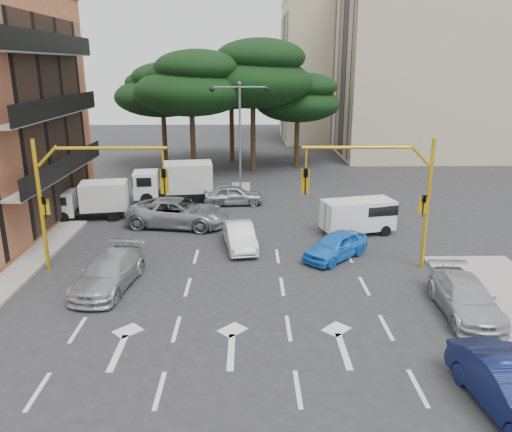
{
  "coord_description": "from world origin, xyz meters",
  "views": [
    {
      "loc": [
        0.6,
        -19.35,
        9.01
      ],
      "look_at": [
        0.97,
        5.05,
        1.6
      ],
      "focal_mm": 35.0,
      "sensor_mm": 36.0,
      "label": 1
    }
  ],
  "objects": [
    {
      "name": "pine_center",
      "position": [
        1.06,
        23.96,
        8.3
      ],
      "size": [
        9.98,
        9.98,
        11.16
      ],
      "color": "#382616",
      "rests_on": "ground"
    },
    {
      "name": "car_silver_cross_a",
      "position": [
        -3.49,
        8.39,
        0.81
      ],
      "size": [
        6.21,
        3.69,
        1.62
      ],
      "primitive_type": "imported",
      "rotation": [
        0.0,
        0.0,
        1.39
      ],
      "color": "#919399",
      "rests_on": "ground"
    },
    {
      "name": "car_navy_parked",
      "position": [
        7.6,
        -8.1,
        0.73
      ],
      "size": [
        2.02,
        4.58,
        1.46
      ],
      "primitive_type": "imported",
      "rotation": [
        0.0,
        0.0,
        0.11
      ],
      "color": "#0C143E",
      "rests_on": "ground"
    },
    {
      "name": "van_white",
      "position": [
        6.64,
        6.94,
        0.97
      ],
      "size": [
        4.19,
        2.64,
        1.94
      ],
      "primitive_type": null,
      "rotation": [
        0.0,
        0.0,
        -1.33
      ],
      "color": "white",
      "rests_on": "ground"
    },
    {
      "name": "pine_back",
      "position": [
        -0.94,
        28.96,
        7.6
      ],
      "size": [
        9.15,
        9.15,
        10.23
      ],
      "color": "#382616",
      "rests_on": "ground"
    },
    {
      "name": "signal_mast_right",
      "position": [
        6.8,
        1.99,
        3.88
      ],
      "size": [
        5.79,
        0.37,
        6.0
      ],
      "color": "gold",
      "rests_on": "ground"
    },
    {
      "name": "street_lamp_center",
      "position": [
        0.0,
        16.0,
        5.43
      ],
      "size": [
        4.16,
        0.36,
        7.77
      ],
      "color": "slate",
      "rests_on": "median_strip"
    },
    {
      "name": "median_strip",
      "position": [
        0.0,
        16.0,
        0.07
      ],
      "size": [
        1.4,
        6.0,
        0.15
      ],
      "primitive_type": "cube",
      "color": "gray",
      "rests_on": "ground"
    },
    {
      "name": "car_silver_wagon",
      "position": [
        -5.28,
        0.04,
        0.7
      ],
      "size": [
        2.56,
        5.01,
        1.39
      ],
      "primitive_type": "imported",
      "rotation": [
        0.0,
        0.0,
        -0.13
      ],
      "color": "#A3A5AB",
      "rests_on": "ground"
    },
    {
      "name": "car_silver_cross_b",
      "position": [
        -0.42,
        13.0,
        0.68
      ],
      "size": [
        4.12,
        1.93,
        1.36
      ],
      "primitive_type": "imported",
      "rotation": [
        0.0,
        0.0,
        1.65
      ],
      "color": "#95969C",
      "rests_on": "ground"
    },
    {
      "name": "apartment_beige_far",
      "position": [
        12.95,
        44.0,
        8.35
      ],
      "size": [
        16.2,
        12.15,
        16.7
      ],
      "color": "#C1B991",
      "rests_on": "ground"
    },
    {
      "name": "car_white_hatch",
      "position": [
        0.14,
        4.68,
        0.64
      ],
      "size": [
        1.94,
        4.06,
        1.28
      ],
      "primitive_type": "imported",
      "rotation": [
        0.0,
        0.0,
        0.15
      ],
      "color": "silver",
      "rests_on": "ground"
    },
    {
      "name": "box_truck_b",
      "position": [
        -4.5,
        14.03,
        1.33
      ],
      "size": [
        5.63,
        2.93,
        2.65
      ],
      "primitive_type": null,
      "rotation": [
        0.0,
        0.0,
        1.7
      ],
      "color": "white",
      "rests_on": "ground"
    },
    {
      "name": "box_truck_a",
      "position": [
        -9.0,
        10.0,
        1.12
      ],
      "size": [
        4.8,
        2.65,
        2.24
      ],
      "primitive_type": null,
      "rotation": [
        0.0,
        0.0,
        1.74
      ],
      "color": "silver",
      "rests_on": "ground"
    },
    {
      "name": "pine_right",
      "position": [
        5.06,
        25.96,
        6.22
      ],
      "size": [
        7.49,
        7.49,
        8.37
      ],
      "color": "#382616",
      "rests_on": "ground"
    },
    {
      "name": "pine_left_far",
      "position": [
        -6.94,
        25.96,
        6.91
      ],
      "size": [
        8.32,
        8.32,
        9.3
      ],
      "color": "#382616",
      "rests_on": "ground"
    },
    {
      "name": "pine_left_near",
      "position": [
        -3.94,
        21.96,
        7.6
      ],
      "size": [
        9.15,
        9.15,
        10.23
      ],
      "color": "#382616",
      "rests_on": "ground"
    },
    {
      "name": "ground",
      "position": [
        0.0,
        0.0,
        0.0
      ],
      "size": [
        120.0,
        120.0,
        0.0
      ],
      "primitive_type": "plane",
      "color": "#28282B",
      "rests_on": "ground"
    },
    {
      "name": "signal_mast_left",
      "position": [
        -6.8,
        1.99,
        3.88
      ],
      "size": [
        5.79,
        0.37,
        6.0
      ],
      "color": "gold",
      "rests_on": "ground"
    },
    {
      "name": "car_blue_compact",
      "position": [
        4.8,
        3.2,
        0.65
      ],
      "size": [
        3.77,
        3.77,
        1.3
      ],
      "primitive_type": "imported",
      "rotation": [
        0.0,
        0.0,
        -0.79
      ],
      "color": "blue",
      "rests_on": "ground"
    },
    {
      "name": "car_silver_parked",
      "position": [
        8.7,
        -2.51,
        0.67
      ],
      "size": [
        2.1,
        4.68,
        1.33
      ],
      "primitive_type": "imported",
      "rotation": [
        0.0,
        0.0,
        -0.05
      ],
      "color": "#AFB1B7",
      "rests_on": "ground"
    },
    {
      "name": "apartment_beige_near",
      "position": [
        19.95,
        32.0,
        9.35
      ],
      "size": [
        20.2,
        12.15,
        18.7
      ],
      "color": "#C1B991",
      "rests_on": "ground"
    }
  ]
}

